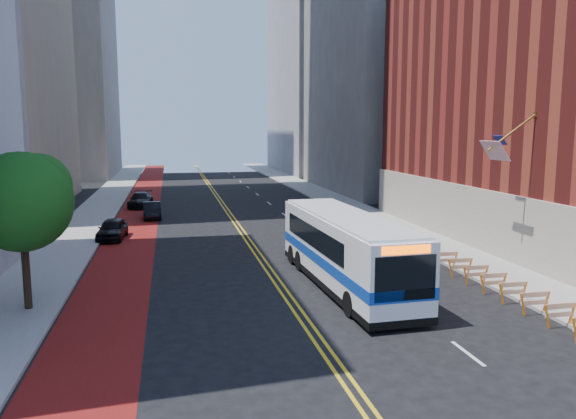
# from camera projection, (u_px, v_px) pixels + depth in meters

# --- Properties ---
(ground) EXTENTS (160.00, 160.00, 0.00)m
(ground) POSITION_uv_depth(u_px,v_px,m) (320.00, 343.00, 20.54)
(ground) COLOR black
(ground) RESTS_ON ground
(sidewalk_left) EXTENTS (4.00, 140.00, 0.15)m
(sidewalk_left) POSITION_uv_depth(u_px,v_px,m) (89.00, 220.00, 47.12)
(sidewalk_left) COLOR gray
(sidewalk_left) RESTS_ON ground
(sidewalk_right) EXTENTS (4.00, 140.00, 0.15)m
(sidewalk_right) POSITION_uv_depth(u_px,v_px,m) (360.00, 212.00, 52.03)
(sidewalk_right) COLOR gray
(sidewalk_right) RESTS_ON ground
(bus_lane_paint) EXTENTS (3.60, 140.00, 0.01)m
(bus_lane_paint) POSITION_uv_depth(u_px,v_px,m) (137.00, 220.00, 47.93)
(bus_lane_paint) COLOR #5E100D
(bus_lane_paint) RESTS_ON ground
(center_line_inner) EXTENTS (0.14, 140.00, 0.01)m
(center_line_inner) POSITION_uv_depth(u_px,v_px,m) (229.00, 217.00, 49.55)
(center_line_inner) COLOR gold
(center_line_inner) RESTS_ON ground
(center_line_outer) EXTENTS (0.14, 140.00, 0.01)m
(center_line_outer) POSITION_uv_depth(u_px,v_px,m) (233.00, 216.00, 49.62)
(center_line_outer) COLOR gold
(center_line_outer) RESTS_ON ground
(lane_dashes) EXTENTS (0.14, 98.20, 0.01)m
(lane_dashes) POSITION_uv_depth(u_px,v_px,m) (269.00, 203.00, 58.31)
(lane_dashes) COLOR silver
(lane_dashes) RESTS_ON ground
(midrise_right_near) EXTENTS (18.00, 26.00, 40.00)m
(midrise_right_near) POSITION_uv_depth(u_px,v_px,m) (400.00, 27.00, 68.80)
(midrise_right_near) COLOR slate
(midrise_right_near) RESTS_ON ground
(midrise_right_far) EXTENTS (20.00, 28.00, 55.00)m
(midrise_right_far) POSITION_uv_depth(u_px,v_px,m) (337.00, 12.00, 96.96)
(midrise_right_far) COLOR gray
(midrise_right_far) RESTS_ON ground
(construction_barriers) EXTENTS (1.42, 10.91, 1.00)m
(construction_barriers) POSITION_uv_depth(u_px,v_px,m) (503.00, 285.00, 25.72)
(construction_barriers) COLOR orange
(construction_barriers) RESTS_ON ground
(street_tree) EXTENTS (4.20, 4.20, 6.70)m
(street_tree) POSITION_uv_depth(u_px,v_px,m) (23.00, 198.00, 23.38)
(street_tree) COLOR black
(street_tree) RESTS_ON sidewalk_left
(transit_bus) EXTENTS (3.40, 13.27, 3.62)m
(transit_bus) POSITION_uv_depth(u_px,v_px,m) (345.00, 249.00, 27.60)
(transit_bus) COLOR silver
(transit_bus) RESTS_ON ground
(car_a) EXTENTS (2.14, 4.45, 1.47)m
(car_a) POSITION_uv_depth(u_px,v_px,m) (112.00, 229.00, 39.49)
(car_a) COLOR black
(car_a) RESTS_ON ground
(car_b) EXTENTS (1.65, 4.29, 1.39)m
(car_b) POSITION_uv_depth(u_px,v_px,m) (152.00, 210.00, 48.58)
(car_b) COLOR black
(car_b) RESTS_ON ground
(car_c) EXTENTS (2.49, 5.13, 1.44)m
(car_c) POSITION_uv_depth(u_px,v_px,m) (140.00, 200.00, 55.39)
(car_c) COLOR black
(car_c) RESTS_ON ground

